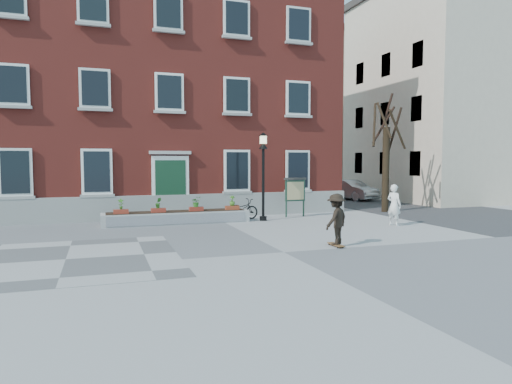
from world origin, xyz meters
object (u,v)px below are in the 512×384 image
object	(u,v)px
bicycle	(240,209)
notice_board	(295,190)
parked_car	(351,190)
lamp_post	(263,164)
bystander	(394,205)
skateboarder	(336,219)

from	to	relation	value
bicycle	notice_board	distance (m)	2.91
parked_car	lamp_post	distance (m)	12.58
lamp_post	notice_board	size ratio (longest dim) A/B	2.10
bystander	bicycle	bearing A→B (deg)	34.12
parked_car	bicycle	bearing A→B (deg)	-156.36
bicycle	notice_board	size ratio (longest dim) A/B	0.96
notice_board	bicycle	bearing A→B (deg)	-176.34
bystander	skateboarder	size ratio (longest dim) A/B	1.03
bicycle	skateboarder	world-z (taller)	skateboarder
lamp_post	skateboarder	world-z (taller)	lamp_post
parked_car	bystander	xyz separation A→B (m)	(-4.73, -11.45, 0.18)
bystander	skateboarder	xyz separation A→B (m)	(-4.50, -3.30, 0.01)
bicycle	bystander	size ratio (longest dim) A/B	1.05
parked_car	notice_board	xyz separation A→B (m)	(-7.41, -7.43, 0.59)
bystander	lamp_post	world-z (taller)	lamp_post
bicycle	parked_car	bearing A→B (deg)	-64.14
parked_car	skateboarder	bearing A→B (deg)	-135.09
notice_board	skateboarder	xyz separation A→B (m)	(-1.82, -7.33, -0.40)
parked_car	skateboarder	distance (m)	17.40
parked_car	skateboarder	world-z (taller)	skateboarder
bicycle	lamp_post	xyz separation A→B (m)	(0.89, -0.63, 2.07)
parked_car	notice_board	size ratio (longest dim) A/B	2.20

